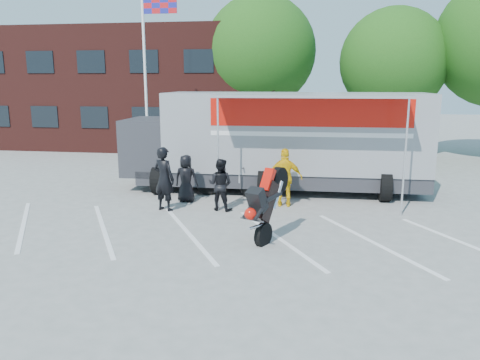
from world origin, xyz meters
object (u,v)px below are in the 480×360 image
(flagpole, at_px, (150,56))
(transporter_truck, at_px, (280,191))
(tree_left, at_px, (260,52))
(spectator_leather_b, at_px, (164,179))
(parked_motorcycle, at_px, (228,196))
(spectator_leather_c, at_px, (220,185))
(spectator_hivis, at_px, (285,178))
(spectator_leather_a, at_px, (186,178))
(tree_mid, at_px, (393,62))
(stunt_bike_rider, at_px, (276,238))

(flagpole, distance_m, transporter_truck, 8.77)
(tree_left, xyz_separation_m, spectator_leather_b, (-1.49, -12.94, -4.56))
(parked_motorcycle, bearing_deg, spectator_leather_c, -173.86)
(tree_left, relative_size, transporter_truck, 0.77)
(flagpole, xyz_separation_m, spectator_hivis, (6.44, -5.86, -4.11))
(spectator_leather_a, xyz_separation_m, spectator_leather_c, (1.33, -0.84, 0.02))
(tree_mid, relative_size, spectator_hivis, 4.08)
(tree_left, distance_m, spectator_hivis, 12.92)
(spectator_hivis, bearing_deg, spectator_leather_c, 18.32)
(tree_left, xyz_separation_m, tree_mid, (7.00, -1.00, -0.62))
(spectator_leather_a, xyz_separation_m, spectator_leather_b, (-0.39, -1.15, 0.21))
(tree_left, height_order, spectator_hivis, tree_left)
(tree_mid, xyz_separation_m, stunt_bike_rider, (-4.83, -14.05, -4.94))
(tree_left, bearing_deg, spectator_leather_c, -88.99)
(stunt_bike_rider, height_order, spectator_leather_c, spectator_leather_c)
(tree_left, xyz_separation_m, transporter_truck, (1.89, -9.71, -5.57))
(transporter_truck, bearing_deg, spectator_hivis, -82.95)
(parked_motorcycle, xyz_separation_m, spectator_leather_c, (0.09, -1.85, 0.82))
(tree_mid, bearing_deg, spectator_leather_c, -120.23)
(tree_mid, height_order, spectator_hivis, tree_mid)
(stunt_bike_rider, bearing_deg, parked_motorcycle, 141.37)
(stunt_bike_rider, xyz_separation_m, spectator_leather_c, (-1.95, 2.42, 0.82))
(spectator_leather_b, xyz_separation_m, spectator_leather_c, (1.72, 0.31, -0.19))
(tree_mid, bearing_deg, spectator_leather_b, -125.43)
(flagpole, xyz_separation_m, spectator_leather_b, (2.75, -6.94, -4.05))
(flagpole, relative_size, spectator_leather_a, 5.02)
(stunt_bike_rider, bearing_deg, transporter_truck, 118.83)
(tree_mid, height_order, spectator_leather_b, tree_mid)
(flagpole, xyz_separation_m, tree_mid, (11.24, 5.00, -0.11))
(stunt_bike_rider, bearing_deg, spectator_leather_b, 175.89)
(tree_left, height_order, spectator_leather_c, tree_left)
(transporter_truck, xyz_separation_m, spectator_leather_c, (-1.67, -2.92, 0.82))
(stunt_bike_rider, height_order, spectator_leather_b, spectator_leather_b)
(spectator_leather_b, bearing_deg, spectator_leather_a, -87.06)
(stunt_bike_rider, height_order, spectator_hivis, spectator_hivis)
(stunt_bike_rider, relative_size, spectator_leather_a, 1.30)
(transporter_truck, height_order, spectator_leather_b, spectator_leather_b)
(spectator_leather_b, distance_m, spectator_hivis, 3.84)
(parked_motorcycle, bearing_deg, spectator_hivis, -114.38)
(tree_mid, height_order, spectator_leather_a, tree_mid)
(tree_mid, relative_size, spectator_leather_b, 3.82)
(spectator_leather_a, bearing_deg, flagpole, -59.24)
(spectator_leather_b, bearing_deg, stunt_bike_rider, 171.51)
(flagpole, bearing_deg, parked_motorcycle, -47.55)
(spectator_leather_a, distance_m, spectator_hivis, 3.30)
(spectator_leather_a, relative_size, spectator_hivis, 0.85)
(transporter_truck, relative_size, spectator_leather_a, 7.06)
(tree_left, bearing_deg, spectator_leather_a, -95.37)
(spectator_leather_a, bearing_deg, spectator_leather_b, 73.82)
(spectator_hivis, bearing_deg, tree_left, -82.47)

